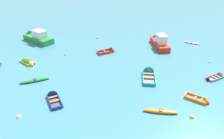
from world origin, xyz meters
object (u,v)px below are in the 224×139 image
(kayak_white_near_left, at_px, (192,43))
(mooring_buoy_between_boats_right, at_px, (19,117))
(kayak_orange_outer_right, at_px, (160,111))
(motor_launch_green_cluster_inner, at_px, (36,37))
(rowboat_turquoise_back_row_center, at_px, (148,73))
(mooring_buoy_central, at_px, (210,62))
(rowboat_orange_center, at_px, (203,101))
(kayak_green_far_back, at_px, (35,80))
(rowboat_red_far_right, at_px, (110,51))
(mooring_buoy_between_boats_left, at_px, (97,39))
(mooring_buoy_midfield, at_px, (192,117))
(rowboat_grey_foreground_center, at_px, (218,76))
(mooring_buoy_outer_edge, at_px, (65,55))
(motor_launch_red_outer_left, at_px, (159,42))
(rowboat_yellow_cluster_outer, at_px, (29,63))
(rowboat_deep_blue_back_row_left, at_px, (53,96))

(kayak_white_near_left, xyz_separation_m, mooring_buoy_between_boats_right, (-20.86, -23.44, -0.14))
(kayak_orange_outer_right, distance_m, motor_launch_green_cluster_inner, 28.56)
(kayak_white_near_left, distance_m, rowboat_turquoise_back_row_center, 15.19)
(motor_launch_green_cluster_inner, relative_size, mooring_buoy_central, 21.78)
(rowboat_orange_center, distance_m, mooring_buoy_central, 11.12)
(kayak_green_far_back, height_order, motor_launch_green_cluster_inner, motor_launch_green_cluster_inner)
(rowboat_red_far_right, bearing_deg, rowboat_turquoise_back_row_center, -48.33)
(mooring_buoy_between_boats_left, bearing_deg, mooring_buoy_midfield, -57.92)
(mooring_buoy_midfield, distance_m, mooring_buoy_central, 14.31)
(rowboat_red_far_right, xyz_separation_m, mooring_buoy_central, (15.41, -2.09, -0.17))
(rowboat_turquoise_back_row_center, bearing_deg, rowboat_red_far_right, 131.67)
(rowboat_grey_foreground_center, height_order, motor_launch_green_cluster_inner, motor_launch_green_cluster_inner)
(rowboat_orange_center, height_order, mooring_buoy_outer_edge, rowboat_orange_center)
(rowboat_grey_foreground_center, bearing_deg, motor_launch_green_cluster_inner, 161.01)
(mooring_buoy_midfield, bearing_deg, mooring_buoy_outer_edge, 142.67)
(rowboat_red_far_right, bearing_deg, motor_launch_red_outer_left, 25.25)
(motor_launch_red_outer_left, relative_size, mooring_buoy_central, 20.83)
(rowboat_turquoise_back_row_center, xyz_separation_m, motor_launch_green_cluster_inner, (-20.58, 10.56, 0.55))
(mooring_buoy_outer_edge, bearing_deg, motor_launch_red_outer_left, 22.22)
(kayak_green_far_back, relative_size, mooring_buoy_central, 10.58)
(rowboat_grey_foreground_center, bearing_deg, motor_launch_red_outer_left, 123.70)
(kayak_orange_outer_right, height_order, mooring_buoy_between_boats_left, kayak_orange_outer_right)
(rowboat_yellow_cluster_outer, relative_size, mooring_buoy_midfield, 6.22)
(rowboat_turquoise_back_row_center, bearing_deg, rowboat_orange_center, -44.66)
(rowboat_turquoise_back_row_center, distance_m, mooring_buoy_outer_edge, 14.00)
(motor_launch_green_cluster_inner, bearing_deg, rowboat_yellow_cluster_outer, -71.52)
(mooring_buoy_midfield, bearing_deg, rowboat_deep_blue_back_row_left, 174.26)
(rowboat_grey_foreground_center, xyz_separation_m, rowboat_deep_blue_back_row_left, (-19.75, -7.32, 0.02))
(rowboat_grey_foreground_center, height_order, motor_launch_red_outer_left, motor_launch_red_outer_left)
(kayak_green_far_back, xyz_separation_m, mooring_buoy_central, (23.42, 8.79, -0.17))
(kayak_white_near_left, height_order, rowboat_turquoise_back_row_center, rowboat_turquoise_back_row_center)
(rowboat_red_far_right, height_order, mooring_buoy_outer_edge, rowboat_red_far_right)
(rowboat_yellow_cluster_outer, bearing_deg, motor_launch_green_cluster_inner, 108.48)
(rowboat_deep_blue_back_row_left, relative_size, rowboat_orange_center, 1.20)
(kayak_green_far_back, bearing_deg, rowboat_red_far_right, 53.62)
(kayak_orange_outer_right, xyz_separation_m, motor_launch_green_cluster_inner, (-21.64, 18.64, 0.57))
(kayak_white_near_left, bearing_deg, mooring_buoy_central, -82.21)
(kayak_green_far_back, xyz_separation_m, motor_launch_green_cluster_inner, (-6.32, 14.42, 0.56))
(mooring_buoy_between_boats_left, bearing_deg, rowboat_deep_blue_back_row_left, -93.02)
(kayak_white_near_left, height_order, motor_launch_green_cluster_inner, motor_launch_green_cluster_inner)
(motor_launch_red_outer_left, bearing_deg, rowboat_deep_blue_back_row_left, -125.42)
(rowboat_grey_foreground_center, bearing_deg, rowboat_turquoise_back_row_center, -177.73)
(kayak_green_far_back, distance_m, rowboat_grey_foreground_center, 23.70)
(kayak_green_far_back, bearing_deg, motor_launch_red_outer_left, 42.22)
(rowboat_deep_blue_back_row_left, distance_m, mooring_buoy_midfield, 14.81)
(kayak_white_near_left, distance_m, rowboat_yellow_cluster_outer, 28.11)
(rowboat_grey_foreground_center, relative_size, mooring_buoy_outer_edge, 9.43)
(rowboat_deep_blue_back_row_left, distance_m, mooring_buoy_central, 23.14)
(rowboat_grey_foreground_center, relative_size, mooring_buoy_midfield, 5.87)
(rowboat_orange_center, distance_m, motor_launch_green_cluster_inner, 30.88)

